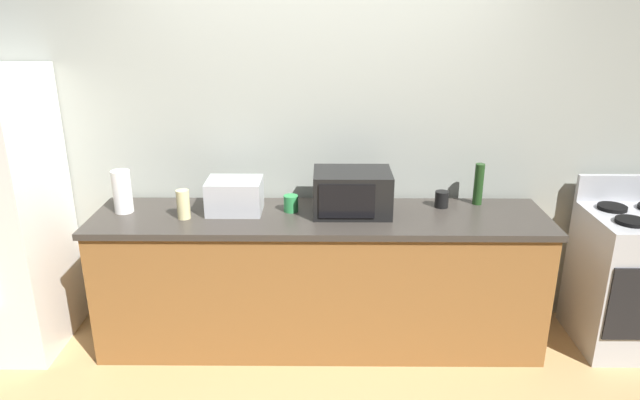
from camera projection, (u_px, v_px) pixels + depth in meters
The scene contains 11 objects.
ground_plane at pixel (319, 376), 3.51m from camera, with size 8.00×8.00×0.00m, color tan.
back_wall at pixel (320, 130), 3.82m from camera, with size 6.40×0.10×2.70m, color #9EA399.
counter_run at pixel (320, 279), 3.74m from camera, with size 2.84×0.64×0.90m.
stove_range at pixel (629, 279), 3.72m from camera, with size 0.60×0.61×1.08m.
microwave at pixel (352, 192), 3.59m from camera, with size 0.48×0.35×0.27m.
toaster_oven at pixel (235, 196), 3.61m from camera, with size 0.34×0.26×0.21m, color #B7BABF.
paper_towel_roll at pixel (122, 192), 3.60m from camera, with size 0.12×0.12×0.27m, color white.
bottle_wine at pixel (479, 184), 3.73m from camera, with size 0.06×0.06×0.27m, color #1E3F19.
bottle_hand_soap at pixel (183, 204), 3.51m from camera, with size 0.08×0.08×0.18m, color beige.
mug_green at pixel (291, 203), 3.64m from camera, with size 0.09×0.09×0.10m, color #2D8C47.
mug_black at pixel (442, 199), 3.71m from camera, with size 0.09×0.09×0.11m, color black.
Camera 1 is at (0.03, -2.95, 2.20)m, focal length 32.36 mm.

